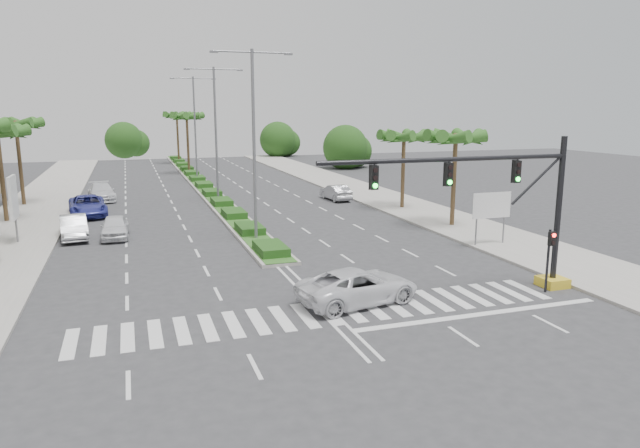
% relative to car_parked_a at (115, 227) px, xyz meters
% --- Properties ---
extents(ground, '(160.00, 160.00, 0.00)m').
position_rel_car_parked_a_xyz_m(ground, '(8.66, -17.95, -0.74)').
color(ground, '#333335').
rests_on(ground, ground).
extents(footpath_right, '(6.00, 120.00, 0.15)m').
position_rel_car_parked_a_xyz_m(footpath_right, '(23.86, 2.05, -0.66)').
color(footpath_right, gray).
rests_on(footpath_right, ground).
extents(footpath_left, '(6.00, 120.00, 0.15)m').
position_rel_car_parked_a_xyz_m(footpath_left, '(-6.54, 2.05, -0.66)').
color(footpath_left, gray).
rests_on(footpath_left, ground).
extents(median, '(2.20, 75.00, 0.20)m').
position_rel_car_parked_a_xyz_m(median, '(8.66, 27.05, -0.64)').
color(median, gray).
rests_on(median, ground).
extents(median_grass, '(1.80, 75.00, 0.04)m').
position_rel_car_parked_a_xyz_m(median_grass, '(8.66, 27.05, -0.52)').
color(median_grass, '#34591E').
rests_on(median_grass, median).
extents(signal_gantry, '(12.60, 1.20, 7.20)m').
position_rel_car_parked_a_xyz_m(signal_gantry, '(17.93, -17.95, 2.72)').
color(signal_gantry, gold).
rests_on(signal_gantry, ground).
extents(pedestrian_signal, '(0.28, 0.36, 3.00)m').
position_rel_car_parked_a_xyz_m(pedestrian_signal, '(19.26, -18.63, 1.31)').
color(pedestrian_signal, black).
rests_on(pedestrian_signal, ground).
extents(direction_sign, '(2.70, 0.11, 3.40)m').
position_rel_car_parked_a_xyz_m(direction_sign, '(22.16, -9.96, 1.72)').
color(direction_sign, slate).
rests_on(direction_sign, ground).
extents(billboard_far, '(0.18, 2.10, 4.35)m').
position_rel_car_parked_a_xyz_m(billboard_far, '(-5.84, 0.05, 2.23)').
color(billboard_far, slate).
rests_on(billboard_far, ground).
extents(palm_left_end, '(4.57, 4.68, 7.75)m').
position_rel_car_parked_a_xyz_m(palm_left_end, '(-7.84, 16.05, 6.15)').
color(palm_left_end, brown).
rests_on(palm_left_end, ground).
extents(palm_right_near, '(4.57, 4.68, 7.05)m').
position_rel_car_parked_a_xyz_m(palm_right_near, '(23.16, -3.95, 5.47)').
color(palm_right_near, brown).
rests_on(palm_right_near, ground).
extents(palm_right_far, '(4.57, 4.68, 6.75)m').
position_rel_car_parked_a_xyz_m(palm_right_far, '(23.16, 4.05, 5.18)').
color(palm_right_far, brown).
rests_on(palm_right_far, ground).
extents(palm_median_a, '(4.57, 4.68, 8.05)m').
position_rel_car_parked_a_xyz_m(palm_median_a, '(8.66, 37.05, 6.44)').
color(palm_median_a, brown).
rests_on(palm_median_a, ground).
extents(palm_median_b, '(4.57, 4.68, 8.05)m').
position_rel_car_parked_a_xyz_m(palm_median_b, '(8.66, 52.05, 6.44)').
color(palm_median_b, brown).
rests_on(palm_median_b, ground).
extents(streetlight_near, '(5.10, 0.25, 12.00)m').
position_rel_car_parked_a_xyz_m(streetlight_near, '(8.66, -3.95, 6.07)').
color(streetlight_near, slate).
rests_on(streetlight_near, ground).
extents(streetlight_mid, '(5.10, 0.25, 12.00)m').
position_rel_car_parked_a_xyz_m(streetlight_mid, '(8.66, 12.05, 6.07)').
color(streetlight_mid, slate).
rests_on(streetlight_mid, ground).
extents(streetlight_far, '(5.10, 0.25, 12.00)m').
position_rel_car_parked_a_xyz_m(streetlight_far, '(8.66, 28.05, 6.07)').
color(streetlight_far, slate).
rests_on(streetlight_far, ground).
extents(car_parked_a, '(1.84, 4.36, 1.47)m').
position_rel_car_parked_a_xyz_m(car_parked_a, '(0.00, 0.00, 0.00)').
color(car_parked_a, silver).
rests_on(car_parked_a, ground).
extents(car_parked_b, '(2.14, 4.82, 1.54)m').
position_rel_car_parked_a_xyz_m(car_parked_b, '(-2.57, 0.63, 0.03)').
color(car_parked_b, silver).
rests_on(car_parked_b, ground).
extents(car_parked_c, '(3.33, 6.16, 1.64)m').
position_rel_car_parked_a_xyz_m(car_parked_c, '(-2.18, 9.08, 0.08)').
color(car_parked_c, '#303594').
rests_on(car_parked_c, ground).
extents(car_parked_d, '(2.85, 5.69, 1.59)m').
position_rel_car_parked_a_xyz_m(car_parked_d, '(-1.43, 17.11, 0.06)').
color(car_parked_d, silver).
rests_on(car_parked_d, ground).
extents(car_crossing, '(5.94, 3.60, 1.54)m').
position_rel_car_parked_a_xyz_m(car_crossing, '(10.36, -17.15, 0.04)').
color(car_crossing, white).
rests_on(car_crossing, ground).
extents(car_right, '(1.83, 4.47, 1.44)m').
position_rel_car_parked_a_xyz_m(car_right, '(19.42, 10.36, -0.02)').
color(car_right, '#A1A1A6').
rests_on(car_right, ground).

